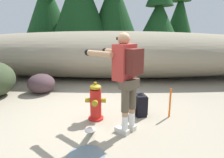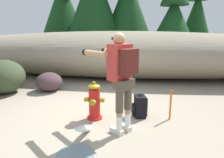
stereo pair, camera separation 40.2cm
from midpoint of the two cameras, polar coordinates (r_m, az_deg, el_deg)
name	(u,v)px [view 1 (the left image)]	position (r m, az deg, el deg)	size (l,w,h in m)	color
ground_plane	(98,118)	(4.10, -6.87, -11.28)	(56.00, 56.00, 0.04)	gray
dirt_embankment	(108,54)	(7.59, -2.66, 7.19)	(16.06, 3.20, 1.73)	gray
fire_hydrant	(96,103)	(3.89, -7.73, -6.81)	(0.40, 0.35, 0.76)	red
hydrant_water_jet	(90,135)	(3.27, -10.00, -15.80)	(0.54, 1.35, 0.63)	silver
utility_worker	(125,71)	(3.21, 0.21, 2.22)	(0.99, 0.92, 1.68)	beige
spare_backpack	(140,105)	(4.10, 5.28, -7.63)	(0.33, 0.34, 0.47)	black
boulder_small	(41,83)	(5.97, -21.65, -1.23)	(0.76, 0.75, 0.55)	#433034
pine_tree_right	(159,12)	(10.89, 12.40, 18.32)	(2.18, 2.18, 4.80)	#47331E
pine_tree_far_right	(180,9)	(12.86, 18.24, 18.80)	(1.82, 1.82, 5.82)	#47331E
survey_stake	(170,103)	(4.09, 13.76, -6.79)	(0.04, 0.04, 0.60)	#E55914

